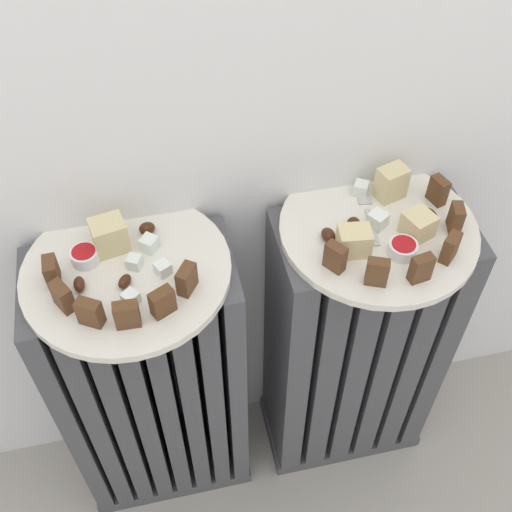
{
  "coord_description": "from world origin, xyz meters",
  "views": [
    {
      "loc": [
        -0.13,
        -0.3,
        1.28
      ],
      "look_at": [
        0.0,
        0.28,
        0.6
      ],
      "focal_mm": 44.53,
      "sensor_mm": 36.0,
      "label": 1
    }
  ],
  "objects_px": {
    "plate_left": "(127,271)",
    "jam_bowl_left": "(85,256)",
    "radiator_left": "(154,387)",
    "radiator_right": "(353,349)",
    "jam_bowl_right": "(403,248)",
    "fork": "(369,215)",
    "plate_right": "(378,229)"
  },
  "relations": [
    {
      "from": "radiator_left",
      "to": "radiator_right",
      "type": "xyz_separation_m",
      "value": [
        0.36,
        0.0,
        0.0
      ]
    },
    {
      "from": "plate_left",
      "to": "fork",
      "type": "height_order",
      "value": "fork"
    },
    {
      "from": "radiator_left",
      "to": "plate_left",
      "type": "relative_size",
      "value": 2.12
    },
    {
      "from": "plate_left",
      "to": "plate_right",
      "type": "bearing_deg",
      "value": 0.0
    },
    {
      "from": "radiator_right",
      "to": "plate_left",
      "type": "distance_m",
      "value": 0.48
    },
    {
      "from": "jam_bowl_left",
      "to": "fork",
      "type": "height_order",
      "value": "jam_bowl_left"
    },
    {
      "from": "plate_right",
      "to": "radiator_right",
      "type": "bearing_deg",
      "value": 180.0
    },
    {
      "from": "plate_left",
      "to": "fork",
      "type": "xyz_separation_m",
      "value": [
        0.35,
        0.02,
        0.01
      ]
    },
    {
      "from": "plate_left",
      "to": "plate_right",
      "type": "xyz_separation_m",
      "value": [
        0.36,
        0.0,
        0.0
      ]
    },
    {
      "from": "jam_bowl_right",
      "to": "fork",
      "type": "xyz_separation_m",
      "value": [
        -0.02,
        0.08,
        -0.01
      ]
    },
    {
      "from": "fork",
      "to": "jam_bowl_right",
      "type": "bearing_deg",
      "value": -75.94
    },
    {
      "from": "jam_bowl_left",
      "to": "jam_bowl_right",
      "type": "height_order",
      "value": "same"
    },
    {
      "from": "plate_left",
      "to": "radiator_right",
      "type": "bearing_deg",
      "value": 0.0
    },
    {
      "from": "plate_left",
      "to": "plate_right",
      "type": "distance_m",
      "value": 0.36
    },
    {
      "from": "radiator_left",
      "to": "radiator_right",
      "type": "height_order",
      "value": "same"
    },
    {
      "from": "plate_right",
      "to": "fork",
      "type": "relative_size",
      "value": 2.71
    },
    {
      "from": "plate_right",
      "to": "jam_bowl_left",
      "type": "xyz_separation_m",
      "value": [
        -0.41,
        0.02,
        0.02
      ]
    },
    {
      "from": "radiator_left",
      "to": "fork",
      "type": "height_order",
      "value": "fork"
    },
    {
      "from": "radiator_right",
      "to": "jam_bowl_right",
      "type": "xyz_separation_m",
      "value": [
        0.01,
        -0.06,
        0.33
      ]
    },
    {
      "from": "radiator_left",
      "to": "plate_right",
      "type": "height_order",
      "value": "plate_right"
    },
    {
      "from": "plate_right",
      "to": "jam_bowl_left",
      "type": "relative_size",
      "value": 7.38
    },
    {
      "from": "plate_right",
      "to": "radiator_left",
      "type": "bearing_deg",
      "value": -180.0
    },
    {
      "from": "plate_left",
      "to": "jam_bowl_right",
      "type": "relative_size",
      "value": 7.1
    },
    {
      "from": "radiator_left",
      "to": "radiator_right",
      "type": "distance_m",
      "value": 0.36
    },
    {
      "from": "jam_bowl_right",
      "to": "fork",
      "type": "distance_m",
      "value": 0.08
    },
    {
      "from": "radiator_right",
      "to": "fork",
      "type": "distance_m",
      "value": 0.32
    },
    {
      "from": "fork",
      "to": "plate_left",
      "type": "bearing_deg",
      "value": -176.06
    },
    {
      "from": "plate_left",
      "to": "jam_bowl_left",
      "type": "height_order",
      "value": "jam_bowl_left"
    },
    {
      "from": "plate_left",
      "to": "jam_bowl_left",
      "type": "distance_m",
      "value": 0.06
    },
    {
      "from": "jam_bowl_right",
      "to": "jam_bowl_left",
      "type": "bearing_deg",
      "value": 169.38
    },
    {
      "from": "jam_bowl_right",
      "to": "fork",
      "type": "bearing_deg",
      "value": 104.06
    },
    {
      "from": "radiator_left",
      "to": "plate_left",
      "type": "xyz_separation_m",
      "value": [
        -0.0,
        0.0,
        0.31
      ]
    }
  ]
}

